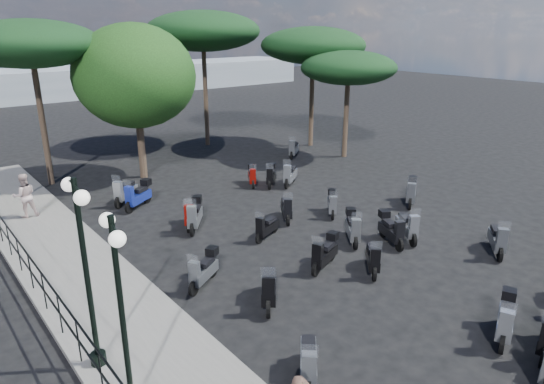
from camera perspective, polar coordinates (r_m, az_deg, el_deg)
ground at (r=16.23m, az=4.99°, el=-7.80°), size 120.00×120.00×0.00m
sidewalk at (r=15.63m, az=-21.12°, el=-9.93°), size 3.00×30.00×0.15m
railing at (r=14.83m, az=-26.03°, el=-8.66°), size 0.04×26.04×1.10m
lamp_post_0 at (r=9.45m, az=-17.35°, el=-12.58°), size 0.46×1.19×4.09m
lamp_post_1 at (r=10.85m, az=-21.12°, el=-7.87°), size 0.37×1.28×4.35m
pedestrian_far at (r=21.18m, az=-27.09°, el=-0.38°), size 0.91×0.74×1.76m
scooter_1 at (r=11.02m, az=4.31°, el=-19.36°), size 1.22×1.33×1.36m
scooter_2 at (r=14.54m, az=-8.07°, el=-9.13°), size 1.46×0.99×1.30m
scooter_3 at (r=13.49m, az=-0.39°, el=-11.21°), size 1.26×1.51×1.48m
scooter_4 at (r=18.45m, az=-9.07°, el=-2.72°), size 1.30×1.51×1.45m
scooter_5 at (r=21.08m, az=-15.47°, el=-0.42°), size 1.60×1.11×1.43m
scooter_7 at (r=13.45m, az=25.76°, el=-13.39°), size 1.62×0.91×1.37m
scooter_8 at (r=15.47m, az=6.22°, el=-7.18°), size 1.60×0.83×1.33m
scooter_9 at (r=17.46m, az=-0.66°, el=-4.21°), size 1.44×0.74×1.20m
scooter_10 at (r=18.69m, az=-9.39°, el=-2.71°), size 1.21×1.32×1.34m
scooter_11 at (r=21.75m, az=-16.89°, el=-0.04°), size 1.51×1.24×1.46m
scooter_14 at (r=15.47m, az=11.81°, el=-7.69°), size 1.23×1.24×1.31m
scooter_15 at (r=17.40m, az=9.49°, el=-4.21°), size 1.22×1.44×1.38m
scooter_16 at (r=19.06m, az=1.72°, el=-2.02°), size 1.06×1.44×1.34m
scooter_17 at (r=23.28m, az=-2.38°, el=1.88°), size 0.92×1.34×1.20m
scooter_20 at (r=18.01m, az=15.66°, el=-3.95°), size 1.09×1.56×1.42m
scooter_21 at (r=17.51m, az=13.86°, el=-4.38°), size 0.93×1.59×1.36m
scooter_22 at (r=19.76m, az=7.08°, el=-1.41°), size 1.14×1.23×1.22m
scooter_23 at (r=23.17m, az=-0.10°, el=1.89°), size 1.26×1.24×1.28m
scooter_26 at (r=17.97m, az=25.01°, el=-5.14°), size 1.49×1.19×1.43m
scooter_27 at (r=21.55m, az=16.06°, el=-0.04°), size 1.58×1.17×1.44m
scooter_28 at (r=23.26m, az=2.12°, el=1.99°), size 1.54×1.16×1.44m
scooter_29 at (r=28.27m, az=2.55°, el=5.04°), size 1.45×1.19×1.40m
broadleaf_tree at (r=24.49m, az=-15.80°, el=12.96°), size 5.76×5.76×7.48m
pine_0 at (r=30.88m, az=-8.15°, el=18.22°), size 6.88×6.88×8.19m
pine_1 at (r=30.59m, az=4.86°, el=16.78°), size 6.34×6.34×7.27m
pine_2 at (r=24.89m, az=-26.56°, el=15.30°), size 6.11×6.11×7.61m
pine_3 at (r=28.03m, az=8.98°, el=14.23°), size 5.35×5.35×6.03m
distant_hills at (r=56.59m, az=-28.81°, el=10.83°), size 70.00×8.00×3.00m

